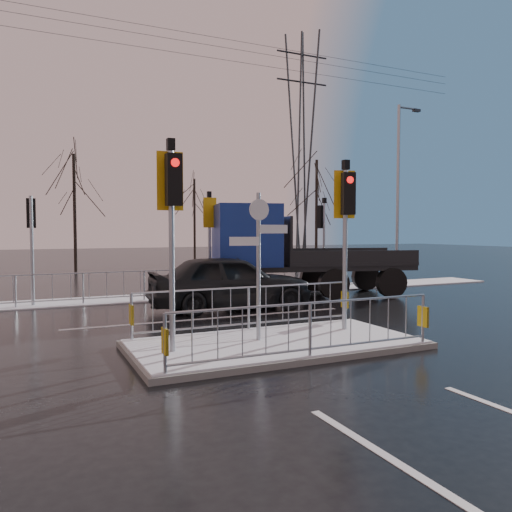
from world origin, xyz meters
name	(u,v)px	position (x,y,z in m)	size (l,w,h in m)	color
ground	(276,347)	(0.00, 0.00, 0.00)	(120.00, 120.00, 0.00)	black
snow_verge	(168,297)	(0.00, 8.60, 0.02)	(30.00, 2.00, 0.04)	white
lane_markings	(283,351)	(0.00, -0.33, 0.00)	(8.00, 11.38, 0.01)	silver
traffic_island	(275,329)	(-0.01, 0.01, 0.39)	(6.00, 3.04, 4.15)	slate
far_kerb_fixtures	(180,270)	(0.29, 8.09, 1.02)	(18.00, 0.65, 3.83)	#92989F
car_far_lane	(230,282)	(1.03, 5.08, 0.86)	(2.02, 5.02, 1.71)	black
flatbed_truck	(273,248)	(3.58, 7.17, 1.78)	(7.66, 4.28, 3.36)	black
tree_far_a	(74,189)	(-2.00, 22.00, 4.82)	(3.75, 3.75, 7.08)	black
tree_far_b	(194,205)	(6.00, 24.00, 4.18)	(3.25, 3.25, 6.14)	black
tree_far_c	(317,192)	(14.00, 21.00, 5.15)	(4.00, 4.00, 7.55)	black
street_lamp_right	(399,187)	(10.57, 8.50, 4.39)	(1.25, 0.18, 8.00)	#92989F
pylon_wires	(291,133)	(16.88, 30.00, 11.03)	(70.00, 2.38, 19.97)	#2D3033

